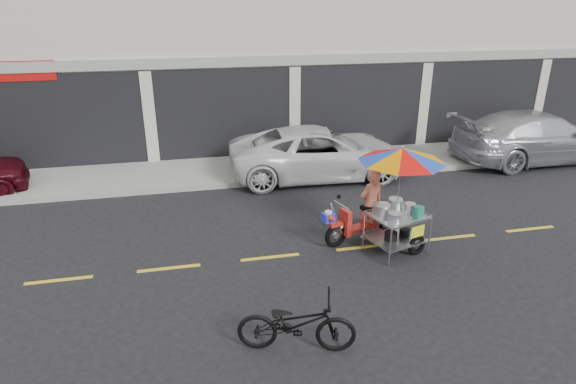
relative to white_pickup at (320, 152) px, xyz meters
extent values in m
plane|color=black|center=(-0.28, -4.42, -0.72)|extent=(90.00, 90.00, 0.00)
cube|color=gray|center=(-0.28, 1.08, -0.65)|extent=(45.00, 3.00, 0.15)
cube|color=beige|center=(-0.28, 6.08, 3.28)|extent=(36.00, 8.00, 8.00)
cube|color=black|center=(-0.28, 2.05, 0.73)|extent=(35.28, 0.06, 2.90)
cube|color=gray|center=(-0.28, 2.03, 2.38)|extent=(36.00, 0.12, 0.30)
cube|color=gold|center=(-0.28, -4.42, -0.72)|extent=(42.00, 0.10, 0.01)
imported|color=silver|center=(0.00, 0.00, 0.00)|extent=(5.32, 2.64, 1.45)
imported|color=#ADAEB5|center=(7.13, -0.09, 0.07)|extent=(5.57, 2.44, 1.59)
imported|color=black|center=(-2.39, -7.20, -0.26)|extent=(1.85, 1.04, 0.92)
torus|color=black|center=(-0.85, -4.26, -0.46)|extent=(0.54, 0.25, 0.53)
torus|color=black|center=(0.49, -3.87, -0.46)|extent=(0.54, 0.25, 0.53)
cylinder|color=#9EA0A5|center=(-0.85, -4.26, -0.46)|extent=(0.14, 0.09, 0.13)
cylinder|color=#9EA0A5|center=(0.49, -3.87, -0.46)|extent=(0.14, 0.09, 0.13)
cube|color=red|center=(-0.85, -4.26, -0.21)|extent=(0.32, 0.19, 0.07)
cylinder|color=#9EA0A5|center=(-0.85, -4.26, -0.07)|extent=(0.34, 0.14, 0.75)
cube|color=red|center=(-0.62, -4.20, -0.21)|extent=(0.20, 0.34, 0.56)
cube|color=red|center=(-0.22, -4.08, -0.43)|extent=(0.79, 0.46, 0.07)
cube|color=red|center=(0.18, -3.96, -0.21)|extent=(0.74, 0.43, 0.37)
cube|color=black|center=(0.09, -3.99, 0.00)|extent=(0.64, 0.39, 0.09)
cylinder|color=#9EA0A5|center=(-0.74, -4.23, 0.21)|extent=(0.18, 0.50, 0.03)
sphere|color=black|center=(-0.74, -4.04, 0.32)|extent=(0.09, 0.09, 0.09)
cylinder|color=white|center=(-0.74, -4.23, -0.28)|extent=(0.14, 0.14, 0.05)
cube|color=#292E9D|center=(-1.04, -4.32, 0.00)|extent=(0.29, 0.27, 0.19)
cylinder|color=white|center=(-1.04, -4.32, 0.12)|extent=(0.19, 0.19, 0.05)
cone|color=red|center=(-1.00, -4.47, 0.02)|extent=(0.22, 0.24, 0.17)
torus|color=black|center=(0.66, -4.93, -0.52)|extent=(0.44, 0.21, 0.43)
cylinder|color=#9EA0A5|center=(-0.07, -5.25, -0.33)|extent=(0.04, 0.04, 0.79)
cylinder|color=#9EA0A5|center=(-0.31, -4.44, -0.33)|extent=(0.04, 0.04, 0.79)
cylinder|color=#9EA0A5|center=(0.91, -4.96, -0.33)|extent=(0.04, 0.04, 0.79)
cylinder|color=#9EA0A5|center=(0.68, -4.15, -0.33)|extent=(0.04, 0.04, 0.79)
cube|color=#9EA0A5|center=(0.30, -4.70, -0.44)|extent=(1.22, 1.10, 0.03)
cube|color=#9EA0A5|center=(0.30, -4.70, 0.07)|extent=(1.22, 1.10, 0.04)
cylinder|color=#9EA0A5|center=(0.42, -5.10, 0.12)|extent=(0.99, 0.31, 0.02)
cylinder|color=#9EA0A5|center=(0.18, -4.30, 0.12)|extent=(0.99, 0.31, 0.02)
cylinder|color=#9EA0A5|center=(-0.19, -4.85, 0.12)|extent=(0.26, 0.81, 0.02)
cylinder|color=#9EA0A5|center=(0.80, -4.55, 0.12)|extent=(0.26, 0.81, 0.02)
cylinder|color=#9EA0A5|center=(0.18, -4.30, -0.44)|extent=(0.24, 0.68, 0.04)
cylinder|color=#9EA0A5|center=(0.18, -4.30, 0.02)|extent=(0.24, 0.68, 0.04)
cube|color=yellow|center=(0.57, -5.09, -0.12)|extent=(0.32, 0.11, 0.23)
cylinder|color=#B7B7BC|center=(-0.02, -4.60, 0.19)|extent=(0.44, 0.44, 0.21)
cylinder|color=#B7B7BC|center=(0.33, -4.48, 0.21)|extent=(0.35, 0.35, 0.25)
cylinder|color=#B7B7BC|center=(0.63, -4.55, 0.16)|extent=(0.28, 0.28, 0.15)
cylinder|color=#B7B7BC|center=(0.13, -4.93, 0.16)|extent=(0.32, 0.32, 0.15)
cylinder|color=#1C8360|center=(0.68, -4.83, 0.19)|extent=(0.26, 0.26, 0.21)
cylinder|color=black|center=(0.17, -4.74, -0.35)|extent=(0.32, 0.32, 0.17)
cylinder|color=black|center=(0.53, -4.63, -0.36)|extent=(0.28, 0.28, 0.15)
cylinder|color=#9EA0A5|center=(0.32, -4.60, 0.77)|extent=(0.03, 0.03, 1.40)
sphere|color=#9EA0A5|center=(0.32, -4.60, 1.49)|extent=(0.06, 0.06, 0.06)
imported|color=#C86A4E|center=(0.00, -4.01, 0.07)|extent=(0.66, 0.53, 1.58)
camera|label=1|loc=(-3.75, -12.83, 4.15)|focal=30.00mm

